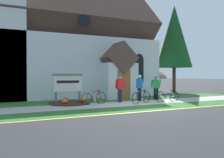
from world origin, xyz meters
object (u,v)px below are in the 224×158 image
(bicycle_black, at_px, (167,96))
(cyclist_in_orange_jersey, at_px, (156,86))
(cyclist_in_green_jersey, at_px, (139,86))
(bicycle_green, at_px, (94,98))
(roadside_conifer, at_px, (174,37))
(cyclist_in_white_jersey, at_px, (120,86))
(church_sign, at_px, (68,84))
(bicycle_red, at_px, (141,97))

(bicycle_black, distance_m, cyclist_in_orange_jersey, 1.53)
(bicycle_black, xyz_separation_m, cyclist_in_green_jersey, (-1.34, 1.21, 0.65))
(bicycle_green, bearing_deg, cyclist_in_green_jersey, 5.69)
(roadside_conifer, bearing_deg, cyclist_in_orange_jersey, -139.74)
(bicycle_green, distance_m, cyclist_in_white_jersey, 1.93)
(church_sign, height_order, cyclist_in_orange_jersey, church_sign)
(bicycle_red, bearing_deg, bicycle_black, -0.79)
(bicycle_black, bearing_deg, cyclist_in_orange_jersey, 84.69)
(church_sign, relative_size, bicycle_black, 1.06)
(church_sign, bearing_deg, roadside_conifer, 19.79)
(church_sign, relative_size, cyclist_in_white_jersey, 1.07)
(bicycle_black, bearing_deg, bicycle_red, 179.21)
(bicycle_black, distance_m, cyclist_in_green_jersey, 1.92)
(bicycle_red, relative_size, bicycle_black, 0.97)
(bicycle_red, bearing_deg, bicycle_green, 162.79)
(bicycle_black, distance_m, roadside_conifer, 9.88)
(church_sign, distance_m, cyclist_in_orange_jersey, 6.13)
(cyclist_in_orange_jersey, distance_m, roadside_conifer, 8.67)
(bicycle_red, height_order, cyclist_in_white_jersey, cyclist_in_white_jersey)
(church_sign, xyz_separation_m, cyclist_in_green_jersey, (4.63, -0.74, -0.16))
(church_sign, height_order, cyclist_in_green_jersey, church_sign)
(bicycle_black, distance_m, cyclist_in_white_jersey, 3.12)
(bicycle_red, bearing_deg, cyclist_in_orange_jersey, 33.73)
(cyclist_in_orange_jersey, height_order, cyclist_in_green_jersey, cyclist_in_green_jersey)
(cyclist_in_orange_jersey, relative_size, roadside_conifer, 0.19)
(bicycle_red, xyz_separation_m, bicycle_green, (-2.75, 0.85, -0.01))
(bicycle_red, distance_m, bicycle_black, 1.94)
(bicycle_green, xyz_separation_m, bicycle_black, (4.68, -0.88, -0.01))
(cyclist_in_white_jersey, height_order, roadside_conifer, roadside_conifer)
(cyclist_in_orange_jersey, bearing_deg, roadside_conifer, 40.26)
(cyclist_in_orange_jersey, bearing_deg, cyclist_in_green_jersey, -172.40)
(cyclist_in_white_jersey, distance_m, cyclist_in_green_jersey, 1.53)
(church_sign, distance_m, cyclist_in_green_jersey, 4.69)
(bicycle_green, distance_m, bicycle_black, 4.76)
(bicycle_green, bearing_deg, cyclist_in_white_jersey, 6.15)
(bicycle_green, bearing_deg, church_sign, 140.24)
(church_sign, height_order, bicycle_red, church_sign)
(bicycle_green, relative_size, cyclist_in_green_jersey, 1.00)
(church_sign, xyz_separation_m, bicycle_black, (5.97, -1.95, -0.82))
(bicycle_red, xyz_separation_m, cyclist_in_orange_jersey, (2.07, 1.38, 0.56))
(cyclist_in_orange_jersey, height_order, cyclist_in_white_jersey, cyclist_in_white_jersey)
(bicycle_green, relative_size, cyclist_in_orange_jersey, 1.06)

